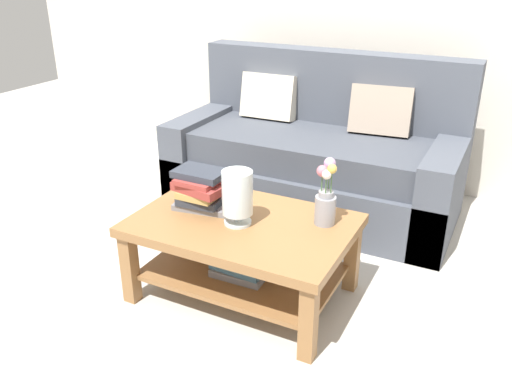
{
  "coord_description": "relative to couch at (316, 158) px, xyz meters",
  "views": [
    {
      "loc": [
        1.13,
        -2.4,
        1.66
      ],
      "look_at": [
        -0.01,
        -0.14,
        0.54
      ],
      "focal_mm": 37.4,
      "sensor_mm": 36.0,
      "label": 1
    }
  ],
  "objects": [
    {
      "name": "ground_plane",
      "position": [
        0.08,
        -0.92,
        -0.36
      ],
      "size": [
        10.0,
        10.0,
        0.0
      ],
      "primitive_type": "plane",
      "color": "#B7B2A8"
    },
    {
      "name": "back_wall",
      "position": [
        0.08,
        0.73,
        0.99
      ],
      "size": [
        6.4,
        0.12,
        2.7
      ],
      "primitive_type": "cube",
      "color": "beige",
      "rests_on": "ground"
    },
    {
      "name": "flower_pitcher",
      "position": [
        0.45,
        -1.05,
        0.21
      ],
      "size": [
        0.1,
        0.11,
        0.34
      ],
      "color": "gray",
      "rests_on": "coffee_table"
    },
    {
      "name": "couch",
      "position": [
        0.0,
        0.0,
        0.0
      ],
      "size": [
        1.94,
        0.9,
        1.06
      ],
      "color": "#474C56",
      "rests_on": "ground"
    },
    {
      "name": "coffee_table",
      "position": [
        0.07,
        -1.22,
        -0.05
      ],
      "size": [
        1.09,
        0.73,
        0.44
      ],
      "color": "olive",
      "rests_on": "ground"
    },
    {
      "name": "book_stack_main",
      "position": [
        -0.19,
        -1.18,
        0.18
      ],
      "size": [
        0.32,
        0.23,
        0.21
      ],
      "color": "slate",
      "rests_on": "coffee_table"
    },
    {
      "name": "glass_hurricane_vase",
      "position": [
        0.06,
        -1.25,
        0.23
      ],
      "size": [
        0.15,
        0.15,
        0.28
      ],
      "color": "silver",
      "rests_on": "coffee_table"
    }
  ]
}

